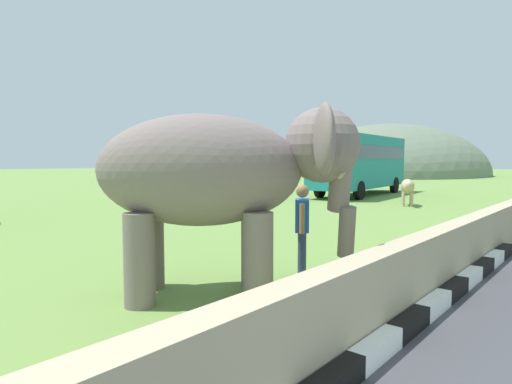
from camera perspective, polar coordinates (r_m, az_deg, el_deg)
name	(u,v)px	position (r m, az deg, el deg)	size (l,w,h in m)	color
barrier_parapet	(389,287)	(5.81, 17.10, -11.86)	(28.00, 0.36, 1.00)	tan
elephant	(224,173)	(6.62, -4.17, 2.48)	(3.82, 3.85, 2.90)	slate
person_handler	(302,226)	(7.79, 6.10, -4.41)	(0.59, 0.43, 1.66)	navy
bus_teal	(360,160)	(26.64, 13.54, 4.07)	(9.51, 3.35, 3.50)	teal
cow_near	(408,187)	(20.98, 19.32, 0.64)	(1.89, 1.15, 1.23)	tan
hill_east	(390,175)	(63.20, 17.26, 2.12)	(31.17, 24.94, 14.12)	slate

